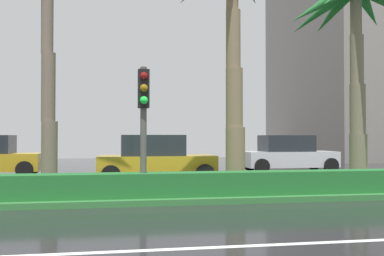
# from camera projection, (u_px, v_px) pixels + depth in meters

# --- Properties ---
(palm_tree_mid_right) EXTENTS (4.86, 5.01, 6.91)m
(palm_tree_mid_right) POSITION_uv_depth(u_px,v_px,m) (355.00, 16.00, 14.23)
(palm_tree_mid_right) COLOR #69614B
(palm_tree_mid_right) RESTS_ON median_strip
(traffic_signal_median_right) EXTENTS (0.28, 0.43, 3.26)m
(traffic_signal_median_right) POSITION_uv_depth(u_px,v_px,m) (144.00, 107.00, 11.02)
(traffic_signal_median_right) COLOR #4C4C47
(traffic_signal_median_right) RESTS_ON median_strip
(car_in_traffic_second) EXTENTS (4.30, 2.02, 1.72)m
(car_in_traffic_second) POSITION_uv_depth(u_px,v_px,m) (155.00, 159.00, 16.28)
(car_in_traffic_second) COLOR #B28C1E
(car_in_traffic_second) RESTS_ON ground_plane
(car_in_traffic_third) EXTENTS (4.30, 2.02, 1.72)m
(car_in_traffic_third) POSITION_uv_depth(u_px,v_px,m) (288.00, 154.00, 20.72)
(car_in_traffic_third) COLOR silver
(car_in_traffic_third) RESTS_ON ground_plane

